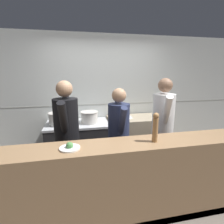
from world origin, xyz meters
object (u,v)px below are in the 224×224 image
Objects in this scene: mixing_bowl_steel at (127,115)px; pepper_mill at (155,127)px; chef_sous at (119,134)px; chef_line at (163,125)px; sauce_pot at (89,117)px; plated_dish_main at (70,147)px; stock_pot at (58,118)px; chef_head_cook at (67,134)px; oven_range at (79,144)px.

pepper_mill reaches higher than mixing_bowl_steel.
chef_line reaches higher than chef_sous.
sauce_pot is 1.51× the size of plated_dish_main.
chef_line reaches higher than sauce_pot.
chef_line is (0.79, 0.10, 0.08)m from chef_sous.
mixing_bowl_steel is (1.36, 0.06, -0.02)m from stock_pot.
plated_dish_main reaches higher than sauce_pot.
sauce_pot is 0.20× the size of chef_head_cook.
sauce_pot is 0.95× the size of pepper_mill.
chef_head_cook reaches higher than stock_pot.
sauce_pot is at bearing 113.97° from pepper_mill.
oven_range is 0.75× the size of chef_sous.
chef_sous is (-0.28, 0.66, -0.31)m from pepper_mill.
chef_sous is at bearing 42.46° from plated_dish_main.
sauce_pot is (0.58, 0.01, -0.01)m from stock_pot.
sauce_pot is at bearing 69.57° from chef_head_cook.
oven_range is 1.14m from mixing_bowl_steel.
oven_range is at bearing 6.96° from stock_pot.
oven_range is 1.01m from chef_head_cook.
sauce_pot is 1.51m from plated_dish_main.
stock_pot is 1.05× the size of sauce_pot.
plated_dish_main reaches higher than mixing_bowl_steel.
plated_dish_main is (-0.10, -1.51, 0.61)m from oven_range.
chef_line reaches higher than oven_range.
oven_range is 5.40× the size of plated_dish_main.
stock_pot is at bearing 99.58° from plated_dish_main.
chef_head_cook reaches higher than chef_sous.
pepper_mill is (0.66, -1.48, 0.22)m from sauce_pot.
mixing_bowl_steel is (1.01, 0.02, 0.53)m from oven_range.
chef_sous is (0.96, -0.82, -0.09)m from stock_pot.
pepper_mill is 1.27m from chef_head_cook.
mixing_bowl_steel is 1.56m from pepper_mill.
mixing_bowl_steel is 0.96m from chef_sous.
oven_range is at bearing 171.25° from sauce_pot.
sauce_pot is at bearing 77.27° from plated_dish_main.
chef_sous is at bearing -65.27° from sauce_pot.
sauce_pot is 1.37m from chef_line.
stock_pot is at bearing 130.06° from pepper_mill.
chef_sous is (0.77, -0.01, -0.07)m from chef_head_cook.
chef_line reaches higher than plated_dish_main.
chef_head_cook is 1.07× the size of chef_sous.
chef_line is at bearing 8.43° from chef_head_cook.
pepper_mill is 0.22× the size of chef_sous.
stock_pot is 1.49m from plated_dish_main.
plated_dish_main is at bearing -93.97° from oven_range.
oven_range is 3.43× the size of stock_pot.
oven_range is 0.60m from sauce_pot.
chef_line is at bearing -28.69° from oven_range.
chef_line is (0.39, -0.78, 0.00)m from mixing_bowl_steel.
pepper_mill is at bearing -94.43° from mixing_bowl_steel.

